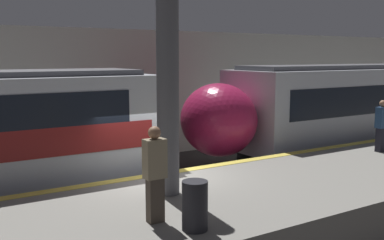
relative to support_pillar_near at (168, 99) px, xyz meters
name	(u,v)px	position (x,y,z in m)	size (l,w,h in m)	color
ground_plane	(153,214)	(0.45, 1.64, -3.08)	(120.00, 120.00, 0.00)	#282623
platform	(200,221)	(0.45, -0.57, -2.56)	(40.00, 4.43, 1.06)	gray
station_rear_barrier	(75,98)	(0.45, 7.74, -0.60)	(50.00, 0.15, 4.98)	#B2AD9E
support_pillar_near	(168,99)	(0.00, 0.00, 0.00)	(0.47, 0.47, 4.06)	#56565B
train_modern	(376,106)	(12.17, 3.75, -1.22)	(18.15, 3.00, 3.63)	black
person_waiting	(155,172)	(-1.00, -1.33, -1.12)	(0.38, 0.24, 1.72)	#473D33
person_walking	(382,125)	(7.60, 0.26, -1.19)	(0.38, 0.24, 1.59)	black
trash_bin	(195,206)	(-0.61, -2.02, -1.60)	(0.44, 0.44, 0.85)	#232328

